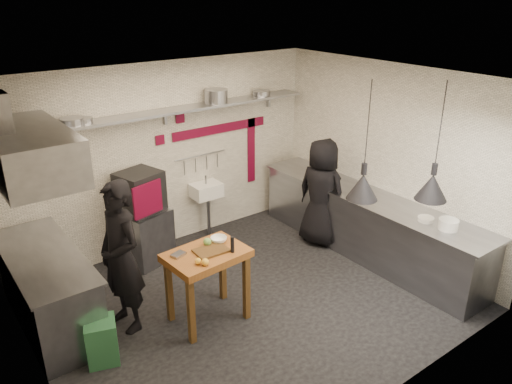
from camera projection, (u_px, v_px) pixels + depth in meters
floor at (250, 301)px, 6.43m from camera, size 5.00×5.00×0.00m
ceiling at (249, 82)px, 5.35m from camera, size 5.00×5.00×0.00m
wall_back at (167, 157)px, 7.44m from camera, size 5.00×0.04×2.80m
wall_front at (392, 279)px, 4.34m from camera, size 5.00×0.04×2.80m
wall_left at (27, 268)px, 4.51m from camera, size 0.04×4.20×2.80m
wall_right at (388, 161)px, 7.27m from camera, size 0.04×4.20×2.80m
red_band_horiz at (220, 129)px, 7.85m from camera, size 1.70×0.02×0.14m
red_band_vert at (251, 151)px, 8.36m from camera, size 0.14×0.02×1.10m
red_tile_a at (180, 118)px, 7.36m from camera, size 0.14×0.02×0.14m
red_tile_b at (160, 140)px, 7.27m from camera, size 0.14×0.02×0.14m
back_shelf at (169, 111)px, 7.04m from camera, size 4.60×0.34×0.04m
shelf_bracket_left at (26, 139)px, 6.13m from camera, size 0.04×0.06×0.24m
shelf_bracket_mid at (165, 116)px, 7.18m from camera, size 0.04×0.06×0.24m
shelf_bracket_right at (268, 100)px, 8.24m from camera, size 0.04×0.06×0.24m
pan_far_left at (72, 121)px, 6.26m from camera, size 0.37×0.37×0.09m
pan_mid_left at (84, 120)px, 6.34m from camera, size 0.23×0.23×0.07m
stock_pot at (216, 96)px, 7.42m from camera, size 0.40×0.40×0.20m
pan_right at (262, 93)px, 7.92m from camera, size 0.30×0.30×0.08m
oven_stand at (146, 236)px, 7.23m from camera, size 0.75×0.71×0.80m
combi_oven at (140, 192)px, 6.98m from camera, size 0.67×0.64×0.58m
oven_door at (148, 199)px, 6.74m from camera, size 0.47×0.15×0.46m
oven_glass at (146, 199)px, 6.76m from camera, size 0.36×0.11×0.34m
hand_sink at (206, 190)px, 7.85m from camera, size 0.46×0.34×0.22m
sink_tap at (206, 180)px, 7.78m from camera, size 0.03×0.03×0.14m
sink_drain at (209, 216)px, 7.99m from camera, size 0.06×0.06×0.66m
utensil_rail at (200, 155)px, 7.75m from camera, size 0.90×0.02×0.02m
counter_right at (366, 225)px, 7.45m from camera, size 0.70×3.80×0.90m
counter_right_top at (369, 197)px, 7.27m from camera, size 0.76×3.90×0.03m
plate_stack at (448, 224)px, 6.24m from camera, size 0.27×0.27×0.13m
small_bowl_right at (426, 219)px, 6.48m from camera, size 0.26×0.26×0.05m
counter_left at (49, 291)px, 5.84m from camera, size 0.70×1.90×0.90m
counter_left_top at (43, 256)px, 5.66m from camera, size 0.76×2.00×0.03m
extractor_hood at (28, 152)px, 5.22m from camera, size 0.78×1.60×0.50m
green_bin at (102, 341)px, 5.32m from camera, size 0.41×0.41×0.50m
prep_table at (208, 286)px, 5.92m from camera, size 0.96×0.71×0.92m
cutting_board at (211, 251)px, 5.76m from camera, size 0.39×0.29×0.02m
pepper_mill at (232, 244)px, 5.71m from camera, size 0.05×0.05×0.20m
lemon_a at (198, 261)px, 5.48m from camera, size 0.08×0.08×0.07m
lemon_b at (205, 262)px, 5.47m from camera, size 0.10×0.10×0.08m
veg_ball at (207, 242)px, 5.87m from camera, size 0.11×0.11×0.10m
steel_tray at (178, 255)px, 5.67m from camera, size 0.18×0.15×0.03m
bowl at (219, 240)px, 5.97m from camera, size 0.23×0.23×0.06m
heat_lamp_near at (367, 142)px, 5.82m from camera, size 0.51×0.51×1.45m
heat_lamp_far at (438, 143)px, 5.77m from camera, size 0.49×0.49×1.44m
chef_left at (121, 257)px, 5.64m from camera, size 0.53×0.73×1.83m
chef_right at (321, 193)px, 7.60m from camera, size 0.72×0.93×1.69m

